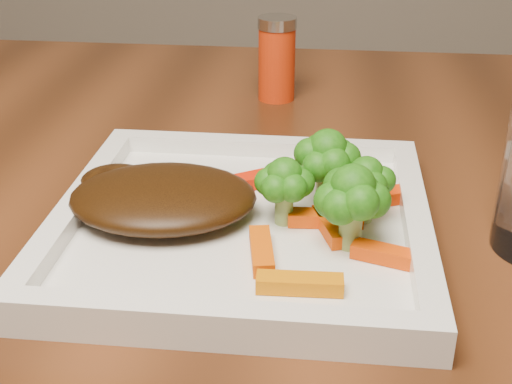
# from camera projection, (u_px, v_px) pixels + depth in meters

# --- Properties ---
(plate) EXTENTS (0.27, 0.27, 0.01)m
(plate) POSITION_uv_depth(u_px,v_px,m) (243.00, 229.00, 0.53)
(plate) COLOR white
(plate) RESTS_ON dining_table
(steak) EXTENTS (0.15, 0.12, 0.03)m
(steak) POSITION_uv_depth(u_px,v_px,m) (163.00, 197.00, 0.53)
(steak) COLOR #351C07
(steak) RESTS_ON plate
(broccoli_0) EXTENTS (0.06, 0.06, 0.07)m
(broccoli_0) POSITION_uv_depth(u_px,v_px,m) (327.00, 161.00, 0.54)
(broccoli_0) COLOR #297012
(broccoli_0) RESTS_ON plate
(broccoli_1) EXTENTS (0.06, 0.06, 0.06)m
(broccoli_1) POSITION_uv_depth(u_px,v_px,m) (366.00, 181.00, 0.51)
(broccoli_1) COLOR #2F7613
(broccoli_1) RESTS_ON plate
(broccoli_2) EXTENTS (0.07, 0.07, 0.06)m
(broccoli_2) POSITION_uv_depth(u_px,v_px,m) (352.00, 208.00, 0.48)
(broccoli_2) COLOR #197012
(broccoli_2) RESTS_ON plate
(broccoli_3) EXTENTS (0.05, 0.05, 0.06)m
(broccoli_3) POSITION_uv_depth(u_px,v_px,m) (284.00, 185.00, 0.51)
(broccoli_3) COLOR #326C12
(broccoli_3) RESTS_ON plate
(carrot_0) EXTENTS (0.05, 0.02, 0.01)m
(carrot_0) POSITION_uv_depth(u_px,v_px,m) (300.00, 284.00, 0.44)
(carrot_0) COLOR #D47003
(carrot_0) RESTS_ON plate
(carrot_1) EXTENTS (0.05, 0.03, 0.01)m
(carrot_1) POSITION_uv_depth(u_px,v_px,m) (389.00, 255.00, 0.47)
(carrot_1) COLOR #D83B03
(carrot_1) RESTS_ON plate
(carrot_2) EXTENTS (0.02, 0.05, 0.01)m
(carrot_2) POSITION_uv_depth(u_px,v_px,m) (262.00, 251.00, 0.48)
(carrot_2) COLOR #DA5003
(carrot_2) RESTS_ON plate
(carrot_3) EXTENTS (0.06, 0.04, 0.01)m
(carrot_3) POSITION_uv_depth(u_px,v_px,m) (381.00, 197.00, 0.55)
(carrot_3) COLOR red
(carrot_3) RESTS_ON plate
(carrot_4) EXTENTS (0.06, 0.05, 0.01)m
(carrot_4) POSITION_uv_depth(u_px,v_px,m) (266.00, 178.00, 0.58)
(carrot_4) COLOR red
(carrot_4) RESTS_ON plate
(carrot_5) EXTENTS (0.03, 0.05, 0.01)m
(carrot_5) POSITION_uv_depth(u_px,v_px,m) (330.00, 226.00, 0.51)
(carrot_5) COLOR #E94903
(carrot_5) RESTS_ON plate
(carrot_6) EXTENTS (0.06, 0.02, 0.01)m
(carrot_6) POSITION_uv_depth(u_px,v_px,m) (325.00, 218.00, 0.52)
(carrot_6) COLOR #F24803
(carrot_6) RESTS_ON plate
(spice_shaker) EXTENTS (0.04, 0.04, 0.09)m
(spice_shaker) POSITION_uv_depth(u_px,v_px,m) (277.00, 59.00, 0.78)
(spice_shaker) COLOR red
(spice_shaker) RESTS_ON dining_table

